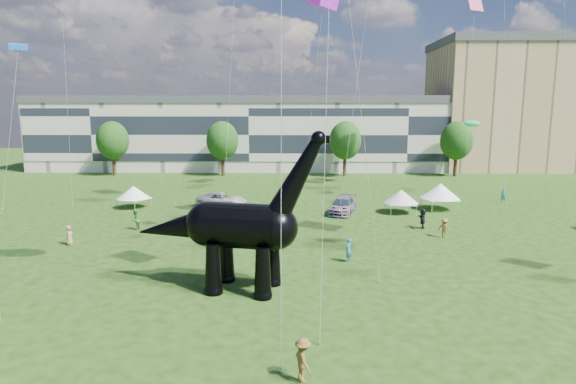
{
  "coord_description": "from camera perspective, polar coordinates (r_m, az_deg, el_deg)",
  "views": [
    {
      "loc": [
        -0.18,
        -25.38,
        10.72
      ],
      "look_at": [
        -0.66,
        8.0,
        5.0
      ],
      "focal_mm": 30.0,
      "sensor_mm": 36.0,
      "label": 1
    }
  ],
  "objects": [
    {
      "name": "tree_far_left",
      "position": [
        83.98,
        -20.1,
        6.11
      ],
      "size": [
        5.2,
        5.2,
        9.44
      ],
      "color": "#382314",
      "rests_on": "ground"
    },
    {
      "name": "apartment_block",
      "position": [
        98.91,
        25.12,
        8.98
      ],
      "size": [
        28.0,
        18.0,
        22.0
      ],
      "primitive_type": "cube",
      "color": "tan",
      "rests_on": "ground"
    },
    {
      "name": "car_white",
      "position": [
        54.43,
        -7.85,
        -0.89
      ],
      "size": [
        6.04,
        3.77,
        1.56
      ],
      "primitive_type": "imported",
      "rotation": [
        0.0,
        0.0,
        1.35
      ],
      "color": "silver",
      "rests_on": "ground"
    },
    {
      "name": "dinosaur_sculpture",
      "position": [
        28.89,
        -6.36,
        -4.28
      ],
      "size": [
        12.2,
        4.52,
        9.95
      ],
      "rotation": [
        0.0,
        0.0,
        -0.21
      ],
      "color": "black",
      "rests_on": "ground"
    },
    {
      "name": "gazebo_left",
      "position": [
        55.68,
        -17.83,
        -0.05
      ],
      "size": [
        4.67,
        4.67,
        2.45
      ],
      "rotation": [
        0.0,
        0.0,
        -0.43
      ],
      "color": "white",
      "rests_on": "ground"
    },
    {
      "name": "tree_far_right",
      "position": [
        82.76,
        19.38,
        6.11
      ],
      "size": [
        5.2,
        5.2,
        9.44
      ],
      "color": "#382314",
      "rests_on": "ground"
    },
    {
      "name": "car_grey",
      "position": [
        48.46,
        -4.78,
        -2.29
      ],
      "size": [
        4.21,
        3.09,
        1.32
      ],
      "primitive_type": "imported",
      "rotation": [
        0.0,
        0.0,
        2.05
      ],
      "color": "slate",
      "rests_on": "ground"
    },
    {
      "name": "terrace_row",
      "position": [
        87.86,
        -4.32,
        6.61
      ],
      "size": [
        78.0,
        11.0,
        12.0
      ],
      "primitive_type": "cube",
      "color": "beige",
      "rests_on": "ground"
    },
    {
      "name": "car_dark",
      "position": [
        50.7,
        6.49,
        -1.62
      ],
      "size": [
        3.73,
        5.98,
        1.62
      ],
      "primitive_type": "imported",
      "rotation": [
        0.0,
        0.0,
        -0.28
      ],
      "color": "#595960",
      "rests_on": "ground"
    },
    {
      "name": "gazebo_far",
      "position": [
        54.61,
        17.6,
        0.09
      ],
      "size": [
        4.62,
        4.62,
        2.87
      ],
      "rotation": [
        0.0,
        0.0,
        0.13
      ],
      "color": "white",
      "rests_on": "ground"
    },
    {
      "name": "gazebo_near",
      "position": [
        51.76,
        13.24,
        -0.53
      ],
      "size": [
        3.63,
        3.63,
        2.48
      ],
      "rotation": [
        0.0,
        0.0,
        0.02
      ],
      "color": "silver",
      "rests_on": "ground"
    },
    {
      "name": "car_silver",
      "position": [
        47.45,
        -10.8,
        -2.67
      ],
      "size": [
        2.08,
        4.15,
        1.36
      ],
      "primitive_type": "imported",
      "rotation": [
        0.0,
        0.0,
        0.12
      ],
      "color": "#B7B7BC",
      "rests_on": "ground"
    },
    {
      "name": "visitors",
      "position": [
        40.33,
        -0.96,
        -4.39
      ],
      "size": [
        53.77,
        41.37,
        1.86
      ],
      "color": "#462B61",
      "rests_on": "ground"
    },
    {
      "name": "tree_mid_left",
      "position": [
        79.39,
        -7.79,
        6.43
      ],
      "size": [
        5.2,
        5.2,
        9.44
      ],
      "color": "#382314",
      "rests_on": "ground"
    },
    {
      "name": "tree_mid_right",
      "position": [
        78.93,
        6.81,
        6.44
      ],
      "size": [
        5.2,
        5.2,
        9.44
      ],
      "color": "#382314",
      "rests_on": "ground"
    },
    {
      "name": "ground",
      "position": [
        27.55,
        1.16,
        -13.18
      ],
      "size": [
        220.0,
        220.0,
        0.0
      ],
      "primitive_type": "plane",
      "color": "#16330C",
      "rests_on": "ground"
    }
  ]
}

